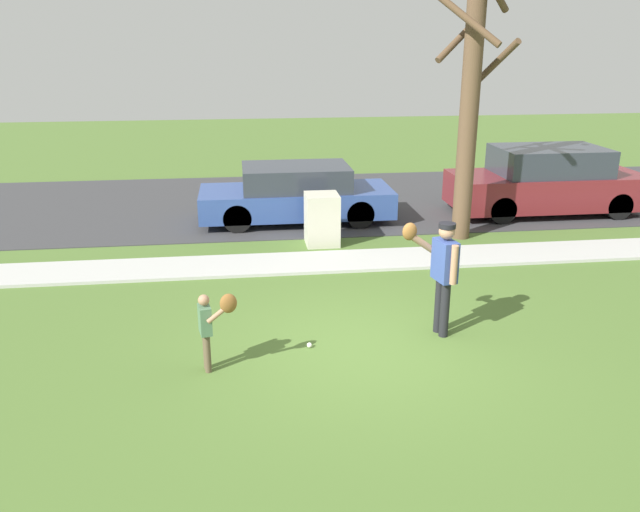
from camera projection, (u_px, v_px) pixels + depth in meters
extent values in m
plane|color=#4C6B2D|center=(331.00, 265.00, 12.42)|extent=(48.00, 48.00, 0.00)
cube|color=#B2B2AD|center=(330.00, 262.00, 12.50)|extent=(36.00, 1.20, 0.06)
cube|color=#38383A|center=(304.00, 201.00, 17.20)|extent=(36.00, 6.80, 0.02)
cylinder|color=black|center=(445.00, 309.00, 9.32)|extent=(0.13, 0.13, 0.85)
cylinder|color=black|center=(439.00, 305.00, 9.47)|extent=(0.13, 0.13, 0.85)
cube|color=#33478C|center=(445.00, 260.00, 9.16)|extent=(0.31, 0.44, 0.60)
sphere|color=#A87A5B|center=(447.00, 231.00, 9.02)|extent=(0.23, 0.23, 0.23)
cylinder|color=black|center=(447.00, 226.00, 9.00)|extent=(0.24, 0.24, 0.07)
cylinder|color=#A87A5B|center=(454.00, 265.00, 8.93)|extent=(0.10, 0.10, 0.57)
cylinder|color=#A87A5B|center=(422.00, 243.00, 9.24)|extent=(0.53, 0.20, 0.41)
ellipsoid|color=brown|center=(410.00, 232.00, 9.12)|extent=(0.24, 0.18, 0.26)
cylinder|color=brown|center=(206.00, 350.00, 8.45)|extent=(0.08, 0.08, 0.54)
cylinder|color=brown|center=(208.00, 353.00, 8.35)|extent=(0.08, 0.08, 0.54)
cube|color=#4C7251|center=(205.00, 320.00, 8.25)|extent=(0.19, 0.28, 0.38)
sphere|color=#A87A5B|center=(204.00, 300.00, 8.17)|extent=(0.15, 0.15, 0.15)
cylinder|color=#A87A5B|center=(203.00, 314.00, 8.39)|extent=(0.06, 0.06, 0.36)
cylinder|color=#A87A5B|center=(219.00, 313.00, 8.11)|extent=(0.33, 0.13, 0.26)
ellipsoid|color=brown|center=(228.00, 303.00, 8.11)|extent=(0.24, 0.18, 0.26)
sphere|color=white|center=(309.00, 345.00, 9.09)|extent=(0.07, 0.07, 0.07)
cube|color=beige|center=(322.00, 219.00, 13.52)|extent=(0.69, 0.73, 1.08)
cylinder|color=brown|center=(469.00, 107.00, 13.24)|extent=(0.39, 0.39, 5.62)
cylinder|color=brown|center=(495.00, 64.00, 13.19)|extent=(0.54, 1.37, 1.03)
cylinder|color=brown|center=(457.00, 41.00, 13.16)|extent=(1.06, 0.70, 0.86)
cylinder|color=brown|center=(464.00, 16.00, 12.18)|extent=(1.27, 1.12, 1.14)
cube|color=#2D478C|center=(296.00, 201.00, 15.21)|extent=(4.50, 1.80, 0.60)
cube|color=#2D333D|center=(296.00, 177.00, 15.02)|extent=(2.48, 1.66, 0.55)
cylinder|color=black|center=(348.00, 198.00, 16.17)|extent=(0.64, 0.22, 0.64)
cylinder|color=black|center=(360.00, 214.00, 14.68)|extent=(0.64, 0.22, 0.64)
cylinder|color=black|center=(237.00, 201.00, 15.83)|extent=(0.64, 0.22, 0.64)
cylinder|color=black|center=(237.00, 218.00, 14.35)|extent=(0.64, 0.22, 0.64)
cube|color=maroon|center=(546.00, 190.00, 15.92)|extent=(4.70, 1.90, 0.80)
cube|color=#2D333D|center=(549.00, 161.00, 15.68)|extent=(2.59, 1.75, 0.65)
cylinder|color=black|center=(583.00, 190.00, 16.96)|extent=(0.64, 0.22, 0.64)
cylinder|color=black|center=(618.00, 206.00, 15.39)|extent=(0.64, 0.22, 0.64)
cylinder|color=black|center=(477.00, 194.00, 16.61)|extent=(0.64, 0.22, 0.64)
cylinder|color=black|center=(502.00, 210.00, 15.04)|extent=(0.64, 0.22, 0.64)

